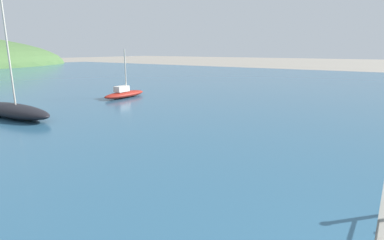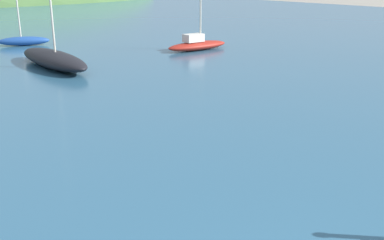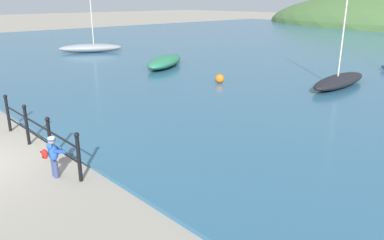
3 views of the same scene
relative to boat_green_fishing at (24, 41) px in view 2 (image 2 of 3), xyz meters
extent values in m
ellipsoid|color=#1E4793|center=(0.00, 0.00, -0.02)|extent=(2.26, 1.26, 0.40)
cylinder|color=beige|center=(-0.10, 0.04, 1.06)|extent=(0.07, 0.07, 1.76)
ellipsoid|color=maroon|center=(5.60, -5.55, -0.04)|extent=(3.01, 1.00, 0.36)
cube|color=silver|center=(5.38, -5.56, 0.30)|extent=(0.85, 0.51, 0.32)
cylinder|color=beige|center=(5.75, -5.55, 1.33)|extent=(0.07, 0.07, 2.38)
ellipsoid|color=black|center=(-0.63, -5.69, 0.05)|extent=(1.41, 4.75, 0.54)
camera|label=1|loc=(-6.32, -18.59, 2.49)|focal=28.00mm
camera|label=2|loc=(-5.61, -20.85, 2.76)|focal=42.00mm
camera|label=3|loc=(7.24, -22.58, 3.74)|focal=35.00mm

